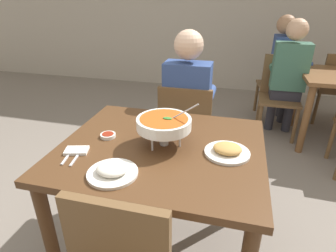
% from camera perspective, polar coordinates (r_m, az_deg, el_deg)
% --- Properties ---
extents(ground_plane, '(16.00, 16.00, 0.00)m').
position_cam_1_polar(ground_plane, '(2.07, -1.12, -23.02)').
color(ground_plane, gray).
extents(dining_table_main, '(1.12, 0.96, 0.78)m').
position_cam_1_polar(dining_table_main, '(1.63, -1.32, -7.56)').
color(dining_table_main, '#51331C').
rests_on(dining_table_main, ground_plane).
extents(chair_diner_main, '(0.44, 0.44, 0.90)m').
position_cam_1_polar(chair_diner_main, '(2.35, 3.74, -0.59)').
color(chair_diner_main, brown).
rests_on(chair_diner_main, ground_plane).
extents(diner_main, '(0.40, 0.45, 1.31)m').
position_cam_1_polar(diner_main, '(2.29, 4.06, 5.06)').
color(diner_main, '#2D2D38').
rests_on(diner_main, ground_plane).
extents(curry_bowl, '(0.33, 0.30, 0.26)m').
position_cam_1_polar(curry_bowl, '(1.52, -0.83, 0.48)').
color(curry_bowl, silver).
rests_on(curry_bowl, dining_table_main).
extents(rice_plate, '(0.24, 0.24, 0.06)m').
position_cam_1_polar(rice_plate, '(1.35, -11.28, -8.98)').
color(rice_plate, white).
rests_on(rice_plate, dining_table_main).
extents(appetizer_plate, '(0.24, 0.24, 0.06)m').
position_cam_1_polar(appetizer_plate, '(1.51, 12.00, -4.86)').
color(appetizer_plate, white).
rests_on(appetizer_plate, dining_table_main).
extents(sauce_dish, '(0.09, 0.09, 0.02)m').
position_cam_1_polar(sauce_dish, '(1.68, -12.14, -1.87)').
color(sauce_dish, white).
rests_on(sauce_dish, dining_table_main).
extents(napkin_folded, '(0.14, 0.11, 0.02)m').
position_cam_1_polar(napkin_folded, '(1.58, -18.14, -4.79)').
color(napkin_folded, white).
rests_on(napkin_folded, dining_table_main).
extents(fork_utensil, '(0.04, 0.17, 0.01)m').
position_cam_1_polar(fork_utensil, '(1.56, -19.69, -5.69)').
color(fork_utensil, silver).
rests_on(fork_utensil, dining_table_main).
extents(spoon_utensil, '(0.04, 0.17, 0.01)m').
position_cam_1_polar(spoon_utensil, '(1.53, -18.12, -5.99)').
color(spoon_utensil, silver).
rests_on(spoon_utensil, dining_table_main).
extents(chair_bg_left, '(0.50, 0.50, 0.90)m').
position_cam_1_polar(chair_bg_left, '(3.95, 22.67, 8.55)').
color(chair_bg_left, brown).
rests_on(chair_bg_left, ground_plane).
extents(chair_bg_middle, '(0.45, 0.45, 0.90)m').
position_cam_1_polar(chair_bg_middle, '(3.51, 21.78, 6.68)').
color(chair_bg_middle, brown).
rests_on(chair_bg_middle, ground_plane).
extents(patron_bg_left, '(0.45, 0.40, 1.31)m').
position_cam_1_polar(patron_bg_left, '(3.84, 22.41, 11.79)').
color(patron_bg_left, '#2D2D38').
rests_on(patron_bg_left, ground_plane).
extents(patron_bg_middle, '(0.40, 0.45, 1.31)m').
position_cam_1_polar(patron_bg_middle, '(3.41, 23.36, 10.03)').
color(patron_bg_middle, '#2D2D38').
rests_on(patron_bg_middle, ground_plane).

